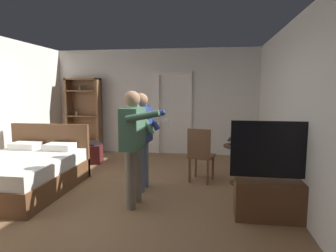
{
  "coord_description": "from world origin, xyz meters",
  "views": [
    {
      "loc": [
        1.46,
        -4.14,
        1.68
      ],
      "look_at": [
        0.78,
        0.34,
        1.1
      ],
      "focal_mm": 30.69,
      "sensor_mm": 36.0,
      "label": 1
    }
  ],
  "objects_px": {
    "bookshelf": "(84,113)",
    "wooden_chair": "(200,153)",
    "person_blue_shirt": "(134,140)",
    "laptop": "(239,143)",
    "tv_flatscreen": "(279,191)",
    "suitcase_small": "(88,154)",
    "person_striped_shirt": "(142,135)",
    "suitcase_dark": "(89,152)",
    "bottle_on_table": "(250,141)",
    "side_table": "(241,158)",
    "bed": "(23,172)"
  },
  "relations": [
    {
      "from": "tv_flatscreen",
      "to": "wooden_chair",
      "type": "distance_m",
      "value": 1.74
    },
    {
      "from": "bed",
      "to": "person_blue_shirt",
      "type": "bearing_deg",
      "value": -9.65
    },
    {
      "from": "bookshelf",
      "to": "suitcase_small",
      "type": "xyz_separation_m",
      "value": [
        0.58,
        -1.12,
        -0.85
      ]
    },
    {
      "from": "side_table",
      "to": "bed",
      "type": "bearing_deg",
      "value": -166.5
    },
    {
      "from": "person_striped_shirt",
      "to": "bed",
      "type": "bearing_deg",
      "value": -170.34
    },
    {
      "from": "person_blue_shirt",
      "to": "side_table",
      "type": "bearing_deg",
      "value": 36.89
    },
    {
      "from": "side_table",
      "to": "wooden_chair",
      "type": "height_order",
      "value": "wooden_chair"
    },
    {
      "from": "bookshelf",
      "to": "wooden_chair",
      "type": "distance_m",
      "value": 3.85
    },
    {
      "from": "bottle_on_table",
      "to": "person_striped_shirt",
      "type": "bearing_deg",
      "value": -165.76
    },
    {
      "from": "bottle_on_table",
      "to": "side_table",
      "type": "bearing_deg",
      "value": 150.26
    },
    {
      "from": "person_striped_shirt",
      "to": "suitcase_small",
      "type": "relative_size",
      "value": 2.6
    },
    {
      "from": "tv_flatscreen",
      "to": "laptop",
      "type": "xyz_separation_m",
      "value": [
        -0.39,
        1.34,
        0.37
      ]
    },
    {
      "from": "wooden_chair",
      "to": "suitcase_dark",
      "type": "distance_m",
      "value": 2.86
    },
    {
      "from": "bookshelf",
      "to": "tv_flatscreen",
      "type": "xyz_separation_m",
      "value": [
        4.24,
        -3.48,
        -0.69
      ]
    },
    {
      "from": "bed",
      "to": "bookshelf",
      "type": "distance_m",
      "value": 3.08
    },
    {
      "from": "bed",
      "to": "person_striped_shirt",
      "type": "bearing_deg",
      "value": 9.66
    },
    {
      "from": "person_striped_shirt",
      "to": "suitcase_dark",
      "type": "bearing_deg",
      "value": 135.73
    },
    {
      "from": "bed",
      "to": "suitcase_dark",
      "type": "distance_m",
      "value": 1.99
    },
    {
      "from": "person_blue_shirt",
      "to": "suitcase_dark",
      "type": "bearing_deg",
      "value": 126.55
    },
    {
      "from": "bookshelf",
      "to": "person_striped_shirt",
      "type": "distance_m",
      "value": 3.46
    },
    {
      "from": "suitcase_small",
      "to": "wooden_chair",
      "type": "bearing_deg",
      "value": -28.69
    },
    {
      "from": "tv_flatscreen",
      "to": "bottle_on_table",
      "type": "height_order",
      "value": "tv_flatscreen"
    },
    {
      "from": "tv_flatscreen",
      "to": "wooden_chair",
      "type": "relative_size",
      "value": 1.3
    },
    {
      "from": "side_table",
      "to": "bookshelf",
      "type": "bearing_deg",
      "value": 151.6
    },
    {
      "from": "bed",
      "to": "tv_flatscreen",
      "type": "height_order",
      "value": "tv_flatscreen"
    },
    {
      "from": "bed",
      "to": "person_blue_shirt",
      "type": "xyz_separation_m",
      "value": [
        2.02,
        -0.34,
        0.66
      ]
    },
    {
      "from": "person_blue_shirt",
      "to": "person_striped_shirt",
      "type": "distance_m",
      "value": 0.68
    },
    {
      "from": "laptop",
      "to": "bottle_on_table",
      "type": "xyz_separation_m",
      "value": [
        0.18,
        -0.04,
        0.04
      ]
    },
    {
      "from": "bookshelf",
      "to": "wooden_chair",
      "type": "relative_size",
      "value": 1.99
    },
    {
      "from": "laptop",
      "to": "tv_flatscreen",
      "type": "bearing_deg",
      "value": -73.75
    },
    {
      "from": "laptop",
      "to": "person_blue_shirt",
      "type": "height_order",
      "value": "person_blue_shirt"
    },
    {
      "from": "suitcase_small",
      "to": "tv_flatscreen",
      "type": "bearing_deg",
      "value": -40.58
    },
    {
      "from": "bookshelf",
      "to": "tv_flatscreen",
      "type": "relative_size",
      "value": 1.53
    },
    {
      "from": "bookshelf",
      "to": "suitcase_dark",
      "type": "bearing_deg",
      "value": -61.04
    },
    {
      "from": "suitcase_small",
      "to": "bookshelf",
      "type": "bearing_deg",
      "value": 109.4
    },
    {
      "from": "bookshelf",
      "to": "suitcase_dark",
      "type": "relative_size",
      "value": 3.57
    },
    {
      "from": "suitcase_dark",
      "to": "suitcase_small",
      "type": "height_order",
      "value": "suitcase_dark"
    },
    {
      "from": "person_blue_shirt",
      "to": "suitcase_small",
      "type": "xyz_separation_m",
      "value": [
        -1.7,
        2.2,
        -0.75
      ]
    },
    {
      "from": "laptop",
      "to": "suitcase_dark",
      "type": "bearing_deg",
      "value": 160.96
    },
    {
      "from": "tv_flatscreen",
      "to": "person_striped_shirt",
      "type": "bearing_deg",
      "value": 157.27
    },
    {
      "from": "bookshelf",
      "to": "person_blue_shirt",
      "type": "height_order",
      "value": "bookshelf"
    },
    {
      "from": "tv_flatscreen",
      "to": "wooden_chair",
      "type": "height_order",
      "value": "tv_flatscreen"
    },
    {
      "from": "laptop",
      "to": "suitcase_dark",
      "type": "distance_m",
      "value": 3.52
    },
    {
      "from": "person_striped_shirt",
      "to": "suitcase_dark",
      "type": "distance_m",
      "value": 2.44
    },
    {
      "from": "suitcase_dark",
      "to": "person_striped_shirt",
      "type": "bearing_deg",
      "value": -27.56
    },
    {
      "from": "bookshelf",
      "to": "wooden_chair",
      "type": "height_order",
      "value": "bookshelf"
    },
    {
      "from": "bed",
      "to": "bottle_on_table",
      "type": "xyz_separation_m",
      "value": [
        3.78,
        0.79,
        0.49
      ]
    },
    {
      "from": "person_blue_shirt",
      "to": "laptop",
      "type": "bearing_deg",
      "value": 36.73
    },
    {
      "from": "wooden_chair",
      "to": "suitcase_small",
      "type": "distance_m",
      "value": 2.8
    },
    {
      "from": "bookshelf",
      "to": "side_table",
      "type": "relative_size",
      "value": 2.82
    }
  ]
}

